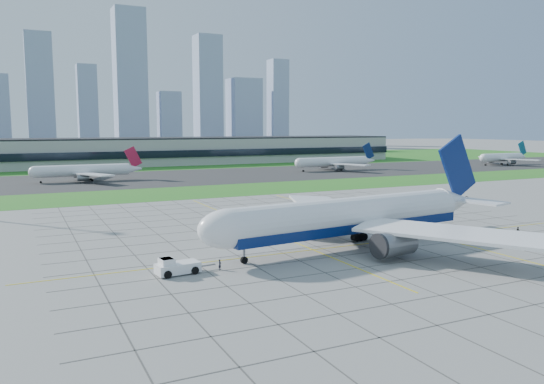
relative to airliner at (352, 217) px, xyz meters
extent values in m
plane|color=gray|center=(2.42, 3.07, -5.65)|extent=(1400.00, 1400.00, 0.00)
cube|color=#277421|center=(2.42, 93.07, -5.63)|extent=(700.00, 35.00, 0.04)
cube|color=#383838|center=(2.42, 148.07, -5.62)|extent=(700.00, 75.00, 0.04)
cube|color=#277421|center=(2.42, 258.07, -5.63)|extent=(700.00, 145.00, 0.04)
cube|color=#474744|center=(-45.58, 13.07, -5.63)|extent=(0.18, 130.00, 0.02)
cube|color=#474744|center=(-37.58, 13.07, -5.63)|extent=(0.18, 130.00, 0.02)
cube|color=#474744|center=(-29.58, 13.07, -5.63)|extent=(0.18, 130.00, 0.02)
cube|color=#474744|center=(-21.58, 13.07, -5.63)|extent=(0.18, 130.00, 0.02)
cube|color=#474744|center=(-13.58, 13.07, -5.63)|extent=(0.18, 130.00, 0.02)
cube|color=#474744|center=(-5.58, 13.07, -5.63)|extent=(0.18, 130.00, 0.02)
cube|color=#474744|center=(2.42, 13.07, -5.63)|extent=(0.18, 130.00, 0.02)
cube|color=#474744|center=(10.42, 13.07, -5.63)|extent=(0.18, 130.00, 0.02)
cube|color=#474744|center=(18.42, 13.07, -5.63)|extent=(0.18, 130.00, 0.02)
cube|color=#474744|center=(26.42, 13.07, -5.63)|extent=(0.18, 130.00, 0.02)
cube|color=#474744|center=(34.42, 13.07, -5.63)|extent=(0.18, 130.00, 0.02)
cube|color=#474744|center=(42.42, 13.07, -5.63)|extent=(0.18, 130.00, 0.02)
cube|color=#474744|center=(50.42, 13.07, -5.63)|extent=(0.18, 130.00, 0.02)
cube|color=#474744|center=(2.42, -36.93, -5.63)|extent=(110.00, 0.18, 0.02)
cube|color=#474744|center=(2.42, -28.93, -5.63)|extent=(110.00, 0.18, 0.02)
cube|color=#474744|center=(2.42, -20.93, -5.63)|extent=(110.00, 0.18, 0.02)
cube|color=#474744|center=(2.42, -12.93, -5.63)|extent=(110.00, 0.18, 0.02)
cube|color=#474744|center=(2.42, -4.93, -5.63)|extent=(110.00, 0.18, 0.02)
cube|color=#474744|center=(2.42, 3.07, -5.63)|extent=(110.00, 0.18, 0.02)
cube|color=#474744|center=(2.42, 11.07, -5.63)|extent=(110.00, 0.18, 0.02)
cube|color=#474744|center=(2.42, 19.07, -5.63)|extent=(110.00, 0.18, 0.02)
cube|color=#474744|center=(2.42, 27.07, -5.63)|extent=(110.00, 0.18, 0.02)
cube|color=#474744|center=(2.42, 35.07, -5.63)|extent=(110.00, 0.18, 0.02)
cube|color=#474744|center=(2.42, 43.07, -5.63)|extent=(110.00, 0.18, 0.02)
cube|color=#474744|center=(2.42, 51.07, -5.63)|extent=(110.00, 0.18, 0.02)
cube|color=#474744|center=(2.42, 59.07, -5.63)|extent=(110.00, 0.18, 0.02)
cube|color=#474744|center=(2.42, 67.07, -5.63)|extent=(110.00, 0.18, 0.02)
cube|color=yellow|center=(2.42, 1.07, -5.63)|extent=(120.00, 0.25, 0.03)
cube|color=yellow|center=(-7.58, 23.07, -5.63)|extent=(0.25, 100.00, 0.03)
cube|color=yellow|center=(20.42, 23.07, -5.63)|extent=(0.25, 100.00, 0.03)
cube|color=#B7B7B2|center=(42.42, 233.07, 1.85)|extent=(260.00, 42.00, 15.00)
cube|color=black|center=(42.42, 211.57, 1.35)|extent=(260.00, 1.00, 4.00)
cube|color=black|center=(42.42, 233.07, 9.75)|extent=(260.00, 42.00, 0.80)
cube|color=#96A6C4|center=(-29.58, 523.07, 53.35)|extent=(26.00, 23.40, 118.00)
cube|color=#96A6C4|center=(16.42, 523.07, 38.35)|extent=(20.00, 18.00, 88.00)
cube|color=#96A6C4|center=(62.42, 523.07, 69.35)|extent=(33.00, 29.70, 150.00)
cube|color=#96A6C4|center=(105.42, 523.07, 25.35)|extent=(24.00, 21.60, 62.00)
cube|color=#96A6C4|center=(152.42, 523.07, 58.35)|extent=(29.00, 26.10, 128.00)
cube|color=#96A6C4|center=(198.42, 523.07, 34.35)|extent=(36.00, 32.40, 80.00)
cube|color=#96A6C4|center=(244.42, 523.07, 46.85)|extent=(22.00, 19.80, 105.00)
cylinder|color=white|center=(-0.45, -0.05, 0.45)|extent=(50.45, 11.94, 6.53)
cube|color=navy|center=(-0.45, -0.05, -1.62)|extent=(50.41, 11.51, 1.74)
ellipsoid|color=white|center=(-25.32, -2.77, 0.45)|extent=(11.09, 7.63, 6.53)
cube|color=black|center=(-27.70, -3.04, 0.99)|extent=(2.76, 3.72, 0.65)
cone|color=white|center=(28.21, 3.09, 0.77)|extent=(9.33, 7.11, 6.20)
cube|color=navy|center=(28.75, 3.15, 8.06)|extent=(11.85, 1.83, 13.89)
cube|color=white|center=(4.14, 17.96, -0.64)|extent=(19.52, 31.98, 1.06)
cube|color=white|center=(7.94, -16.64, -0.64)|extent=(24.55, 30.99, 1.06)
cylinder|color=slate|center=(-1.69, 11.31, -2.82)|extent=(7.48, 4.88, 4.13)
cylinder|color=slate|center=(0.80, -11.40, -2.82)|extent=(7.48, 4.88, 4.13)
cylinder|color=gray|center=(-22.62, -2.48, -4.23)|extent=(0.43, 0.43, 2.83)
cylinder|color=black|center=(-22.62, -2.48, -5.05)|extent=(1.25, 0.67, 1.20)
cylinder|color=black|center=(4.58, 4.00, -4.94)|extent=(1.55, 1.45, 1.41)
cylinder|color=black|center=(5.34, -2.92, -4.94)|extent=(1.55, 1.45, 1.41)
cube|color=white|center=(-34.06, -3.76, -4.67)|extent=(6.80, 3.73, 1.52)
cube|color=white|center=(-35.78, -3.94, -3.59)|extent=(2.20, 2.58, 1.19)
cube|color=black|center=(-35.78, -3.94, -3.37)|extent=(1.96, 2.34, 0.76)
cube|color=gray|center=(-29.42, -3.25, -5.00)|extent=(3.26, 0.55, 0.20)
cylinder|color=black|center=(-36.37, -2.59, -5.05)|extent=(1.24, 0.67, 1.19)
cylinder|color=black|center=(-36.06, -5.39, -5.05)|extent=(1.24, 0.67, 1.19)
cylinder|color=black|center=(-32.06, -2.12, -5.05)|extent=(1.24, 0.67, 1.19)
cylinder|color=black|center=(-31.75, -4.92, -5.05)|extent=(1.24, 0.67, 1.19)
imported|color=black|center=(-27.52, -4.38, -4.80)|extent=(0.72, 0.72, 1.69)
imported|color=#29241B|center=(37.67, -5.45, -4.85)|extent=(0.98, 0.95, 1.59)
cylinder|color=white|center=(-30.89, 146.86, -1.15)|extent=(36.33, 4.80, 4.80)
cube|color=#AF1437|center=(-10.71, 146.86, 3.85)|extent=(7.46, 0.40, 9.15)
cube|color=white|center=(-28.37, 157.86, -1.95)|extent=(13.89, 20.66, 0.40)
cube|color=white|center=(-28.37, 135.86, -1.95)|extent=(13.89, 20.66, 0.40)
cylinder|color=black|center=(-27.87, 149.06, -5.15)|extent=(1.00, 1.00, 1.00)
cylinder|color=black|center=(-27.87, 144.66, -5.15)|extent=(1.00, 1.00, 1.00)
cylinder|color=white|center=(90.03, 148.64, -1.15)|extent=(39.11, 4.80, 4.80)
cube|color=#071C4E|center=(111.76, 148.64, 3.85)|extent=(7.46, 0.40, 9.15)
cube|color=white|center=(92.74, 159.64, -1.95)|extent=(13.89, 20.66, 0.40)
cube|color=white|center=(92.74, 137.64, -1.95)|extent=(13.89, 20.66, 0.40)
cylinder|color=black|center=(93.29, 150.84, -5.15)|extent=(1.00, 1.00, 1.00)
cylinder|color=black|center=(93.29, 146.44, -5.15)|extent=(1.00, 1.00, 1.00)
cylinder|color=white|center=(200.05, 139.24, -1.15)|extent=(29.57, 4.80, 4.80)
cube|color=#0B4F6A|center=(216.47, 139.24, 3.85)|extent=(7.46, 0.40, 9.15)
cube|color=white|center=(202.10, 150.24, -1.95)|extent=(13.89, 20.66, 0.40)
cube|color=white|center=(202.10, 128.24, -1.95)|extent=(13.89, 20.66, 0.40)
cylinder|color=black|center=(202.51, 141.44, -5.15)|extent=(1.00, 1.00, 1.00)
cylinder|color=black|center=(202.51, 137.04, -5.15)|extent=(1.00, 1.00, 1.00)
camera|label=1|loc=(-55.20, -80.41, 16.55)|focal=35.00mm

